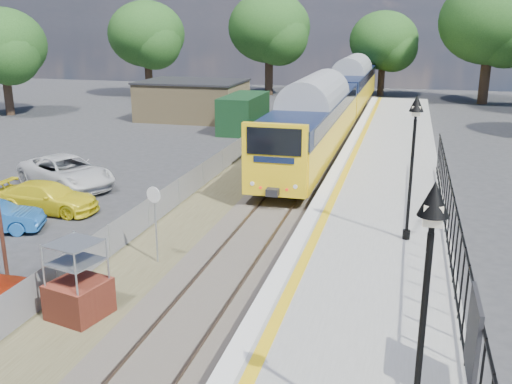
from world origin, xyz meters
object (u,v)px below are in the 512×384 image
(train, at_px, (338,97))
(speed_sign, at_px, (155,212))
(victorian_lamp_south, at_px, (428,263))
(car_white, at_px, (66,172))
(brick_plinth, at_px, (78,282))
(car_yellow, at_px, (48,197))
(victorian_lamp_north, at_px, (414,134))

(train, distance_m, speed_sign, 26.53)
(victorian_lamp_south, distance_m, car_white, 22.35)
(speed_sign, bearing_deg, brick_plinth, -83.80)
(speed_sign, xyz_separation_m, car_yellow, (-6.62, 3.77, -1.14))
(victorian_lamp_north, height_order, brick_plinth, victorian_lamp_north)
(victorian_lamp_south, relative_size, brick_plinth, 2.12)
(train, height_order, brick_plinth, train)
(victorian_lamp_north, bearing_deg, brick_plinth, -144.99)
(victorian_lamp_north, distance_m, brick_plinth, 10.63)
(car_white, bearing_deg, brick_plinth, -120.12)
(brick_plinth, bearing_deg, victorian_lamp_south, -26.28)
(train, bearing_deg, victorian_lamp_south, -80.92)
(victorian_lamp_north, relative_size, speed_sign, 1.75)
(brick_plinth, bearing_deg, car_yellow, 128.94)
(victorian_lamp_north, distance_m, speed_sign, 8.44)
(victorian_lamp_north, height_order, train, victorian_lamp_north)
(brick_plinth, xyz_separation_m, speed_sign, (0.49, 3.81, 0.72))
(victorian_lamp_south, relative_size, car_white, 0.85)
(brick_plinth, bearing_deg, victorian_lamp_north, 35.01)
(speed_sign, xyz_separation_m, car_white, (-7.95, 7.24, -1.01))
(brick_plinth, distance_m, car_white, 13.33)
(car_white, bearing_deg, car_yellow, -133.10)
(brick_plinth, bearing_deg, train, 84.35)
(car_yellow, xyz_separation_m, car_white, (-1.33, 3.47, 0.13))
(brick_plinth, relative_size, car_white, 0.40)
(car_yellow, height_order, car_white, car_white)
(victorian_lamp_south, relative_size, speed_sign, 1.75)
(victorian_lamp_south, height_order, car_yellow, victorian_lamp_south)
(victorian_lamp_south, relative_size, train, 0.11)
(victorian_lamp_south, distance_m, speed_sign, 11.60)
(victorian_lamp_south, bearing_deg, victorian_lamp_north, 91.15)
(speed_sign, height_order, car_white, speed_sign)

